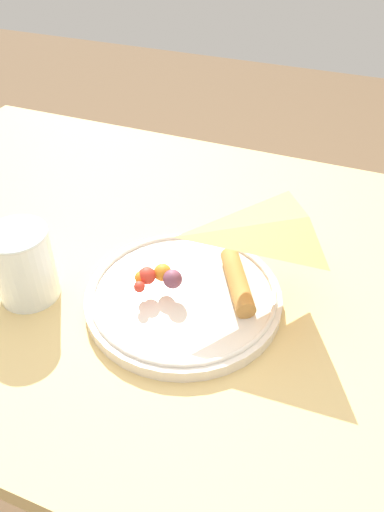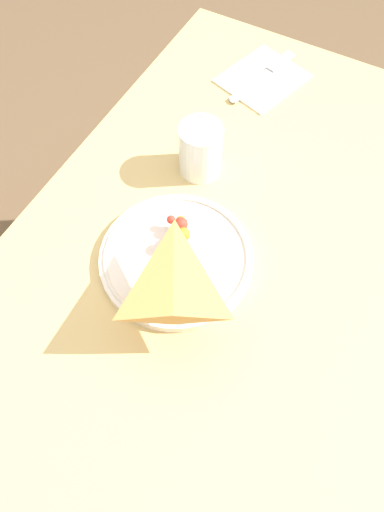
{
  "view_description": "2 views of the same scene",
  "coord_description": "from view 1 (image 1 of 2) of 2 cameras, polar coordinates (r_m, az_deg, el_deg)",
  "views": [
    {
      "loc": [
        0.13,
        -0.48,
        1.18
      ],
      "look_at": [
        -0.05,
        -0.04,
        0.79
      ],
      "focal_mm": 35.0,
      "sensor_mm": 36.0,
      "label": 1
    },
    {
      "loc": [
        0.28,
        0.14,
        1.43
      ],
      "look_at": [
        -0.06,
        -0.05,
        0.76
      ],
      "focal_mm": 35.0,
      "sensor_mm": 36.0,
      "label": 2
    }
  ],
  "objects": [
    {
      "name": "plate_pizza",
      "position": [
        0.62,
        -1.02,
        -4.32
      ],
      "size": [
        0.24,
        0.24,
        0.05
      ],
      "color": "silver",
      "rests_on": "dining_table"
    },
    {
      "name": "dining_table",
      "position": [
        0.74,
        4.68,
        -8.44
      ],
      "size": [
        1.29,
        0.7,
        0.74
      ],
      "color": "#DBB770",
      "rests_on": "ground_plane"
    },
    {
      "name": "milk_glass",
      "position": [
        0.64,
        -18.63,
        -1.23
      ],
      "size": [
        0.08,
        0.08,
        0.1
      ],
      "color": "white",
      "rests_on": "dining_table"
    }
  ]
}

